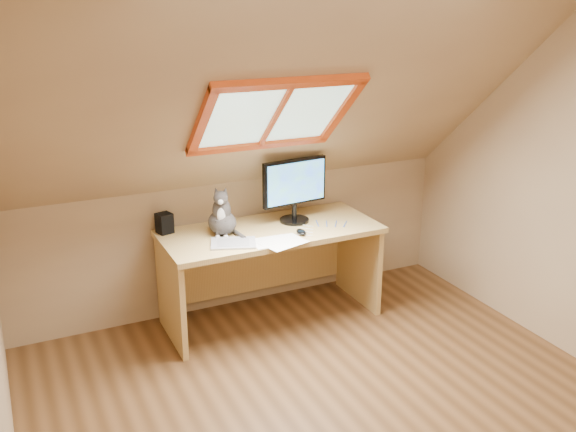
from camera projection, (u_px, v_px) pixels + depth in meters
ground at (351, 425)px, 3.67m from camera, size 3.50×3.50×0.00m
room_shell at (370, 190)px, 3.12m from camera, size 3.52×3.52×2.41m
desk at (267, 254)px, 4.79m from camera, size 1.59×0.69×0.72m
monitor at (295, 186)px, 4.72m from camera, size 0.52×0.22×0.48m
cat at (222, 217)px, 4.51m from camera, size 0.27×0.29×0.36m
desk_speaker at (164, 223)px, 4.56m from camera, size 0.12×0.12×0.15m
graphics_tablet at (233, 243)px, 4.37m from camera, size 0.36×0.31×0.01m
mouse at (301, 232)px, 4.55m from camera, size 0.07×0.11×0.03m
papers at (277, 242)px, 4.41m from camera, size 0.35×0.30×0.01m
cables at (321, 226)px, 4.70m from camera, size 0.51×0.26×0.01m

